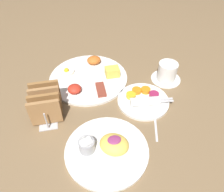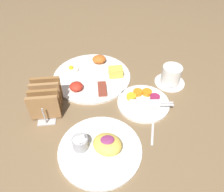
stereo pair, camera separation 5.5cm
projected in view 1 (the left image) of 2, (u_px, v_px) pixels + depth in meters
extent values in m
plane|color=brown|center=(91.00, 107.00, 0.79)|extent=(3.00, 3.00, 0.00)
cylinder|color=white|center=(89.00, 78.00, 0.90)|extent=(0.32, 0.32, 0.01)
cube|color=#E5C64C|center=(112.00, 72.00, 0.89)|extent=(0.06, 0.04, 0.04)
ellipsoid|color=#C66023|center=(94.00, 60.00, 0.96)|extent=(0.06, 0.05, 0.03)
cylinder|color=#F4EACC|center=(67.00, 72.00, 0.92)|extent=(0.06, 0.06, 0.01)
sphere|color=yellow|center=(66.00, 70.00, 0.91)|extent=(0.02, 0.02, 0.02)
ellipsoid|color=red|center=(74.00, 89.00, 0.83)|extent=(0.05, 0.05, 0.03)
cube|color=brown|center=(101.00, 89.00, 0.83)|extent=(0.03, 0.08, 0.01)
cylinder|color=white|center=(143.00, 101.00, 0.81)|extent=(0.19, 0.19, 0.01)
cylinder|color=#99234C|center=(154.00, 94.00, 0.82)|extent=(0.04, 0.04, 0.01)
cylinder|color=orange|center=(146.00, 90.00, 0.83)|extent=(0.04, 0.04, 0.01)
cylinder|color=orange|center=(137.00, 91.00, 0.83)|extent=(0.04, 0.04, 0.01)
cylinder|color=gold|center=(131.00, 95.00, 0.81)|extent=(0.04, 0.04, 0.01)
cylinder|color=white|center=(145.00, 101.00, 0.77)|extent=(0.11, 0.04, 0.03)
cube|color=silver|center=(166.00, 99.00, 0.78)|extent=(0.05, 0.01, 0.00)
cube|color=silver|center=(167.00, 101.00, 0.78)|extent=(0.05, 0.01, 0.00)
cylinder|color=white|center=(107.00, 150.00, 0.66)|extent=(0.25, 0.25, 0.01)
ellipsoid|color=#EAC651|center=(114.00, 144.00, 0.64)|extent=(0.12, 0.11, 0.04)
ellipsoid|color=#8C3366|center=(114.00, 140.00, 0.63)|extent=(0.04, 0.03, 0.01)
cylinder|color=#99999E|center=(87.00, 146.00, 0.64)|extent=(0.05, 0.05, 0.04)
cylinder|color=white|center=(86.00, 142.00, 0.63)|extent=(0.04, 0.04, 0.01)
cube|color=#B7B7BC|center=(48.00, 112.00, 0.77)|extent=(0.06, 0.15, 0.01)
cube|color=#A07345|center=(45.00, 113.00, 0.70)|extent=(0.10, 0.01, 0.10)
cube|color=olive|center=(45.00, 106.00, 0.72)|extent=(0.10, 0.01, 0.10)
cube|color=#A37547|center=(45.00, 99.00, 0.74)|extent=(0.10, 0.01, 0.10)
cube|color=olive|center=(46.00, 93.00, 0.77)|extent=(0.10, 0.01, 0.10)
cylinder|color=#B7B7BC|center=(46.00, 121.00, 0.69)|extent=(0.01, 0.01, 0.07)
cylinder|color=#B7B7BC|center=(46.00, 91.00, 0.79)|extent=(0.01, 0.01, 0.07)
cylinder|color=white|center=(166.00, 79.00, 0.90)|extent=(0.12, 0.12, 0.01)
cylinder|color=white|center=(167.00, 71.00, 0.87)|extent=(0.08, 0.08, 0.07)
cylinder|color=#381E0F|center=(169.00, 65.00, 0.85)|extent=(0.06, 0.06, 0.01)
cube|color=silver|center=(156.00, 127.00, 0.72)|extent=(0.04, 0.11, 0.00)
ellipsoid|color=silver|center=(155.00, 112.00, 0.77)|extent=(0.02, 0.02, 0.01)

